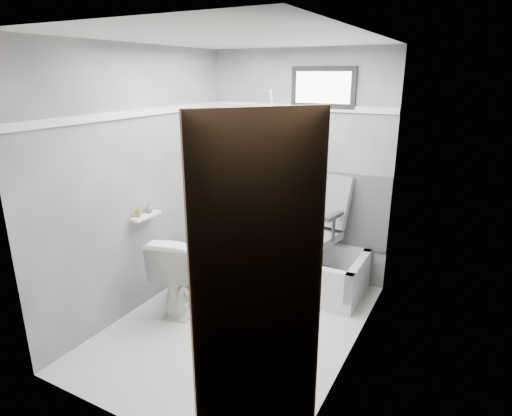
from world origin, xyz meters
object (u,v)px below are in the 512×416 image
Objects in this scene: bathtub at (291,266)px; toilet at (184,270)px; office_chair at (310,229)px; soap_bottle_a at (138,211)px; door at (276,329)px; soap_bottle_b at (149,208)px.

toilet is at bearing -130.01° from bathtub.
toilet is at bearing -124.17° from office_chair.
soap_bottle_a is (-1.22, -1.12, 0.32)m from office_chair.
office_chair is (0.17, 0.04, 0.44)m from bathtub.
door reaches higher than soap_bottle_a.
door is 19.69× the size of soap_bottle_a.
soap_bottle_b reaches higher than bathtub.
office_chair is at bearing -148.51° from toilet.
soap_bottle_a reaches higher than soap_bottle_b.
office_chair is at bearing 14.63° from bathtub.
toilet is (-0.73, -0.87, 0.16)m from bathtub.
toilet is at bearing 32.38° from soap_bottle_a.
toilet reaches higher than bathtub.
office_chair reaches higher than bathtub.
soap_bottle_a reaches higher than bathtub.
soap_bottle_b is (-0.32, -0.06, 0.59)m from toilet.
soap_bottle_a is at bearing 18.46° from toilet.
soap_bottle_b is at bearing -138.38° from bathtub.
bathtub is 1.68m from soap_bottle_a.
soap_bottle_b is (0.00, 0.14, -0.01)m from soap_bottle_a.
door is 2.23m from soap_bottle_a.
soap_bottle_b is at bearing 90.00° from soap_bottle_a.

